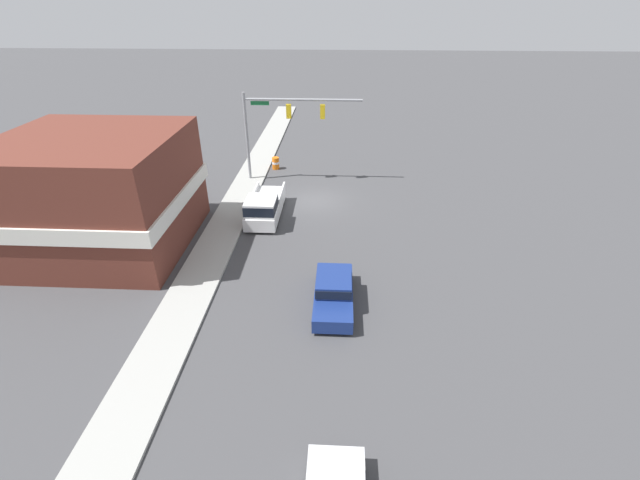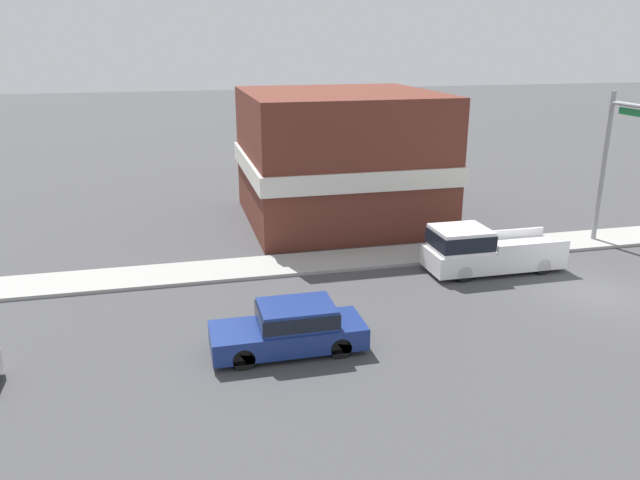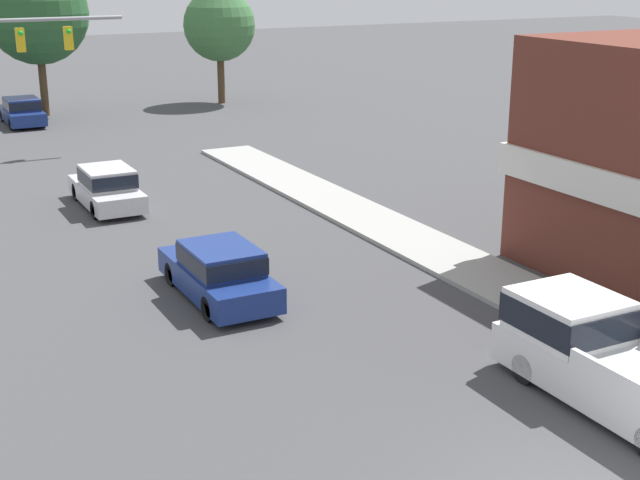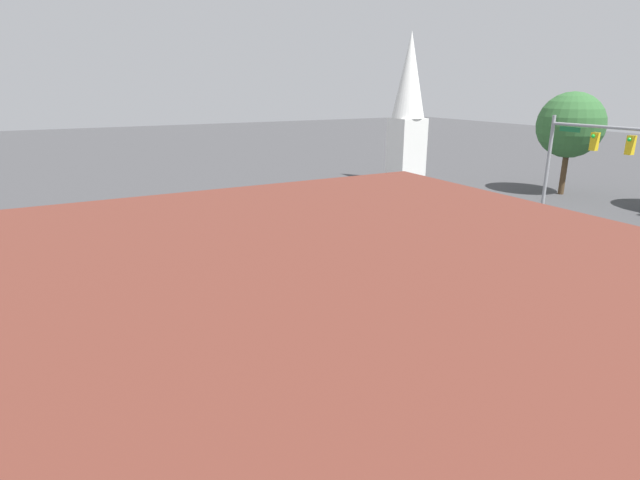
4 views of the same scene
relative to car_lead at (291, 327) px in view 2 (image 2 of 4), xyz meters
name	(u,v)px [view 2 (image 2 of 4)]	position (x,y,z in m)	size (l,w,h in m)	color
ground_plane	(597,294)	(1.60, -12.04, -0.79)	(200.00, 200.00, 0.00)	#424244
sidewalk_curb	(517,246)	(7.30, -12.04, -0.72)	(2.40, 60.00, 0.14)	#9E9E99
car_lead	(291,327)	(0.00, 0.00, 0.00)	(1.84, 4.70, 1.51)	black
pickup_truck_parked	(481,250)	(4.88, -8.89, 0.16)	(2.04, 5.63, 1.93)	black
corner_brick_building	(339,158)	(13.81, -5.28, 2.50)	(9.92, 9.74, 6.64)	brown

